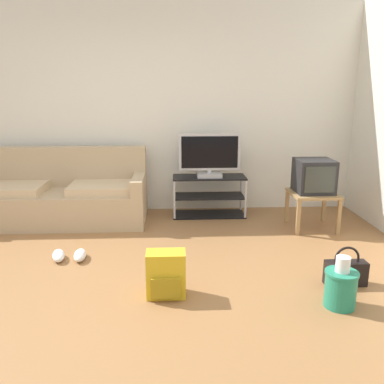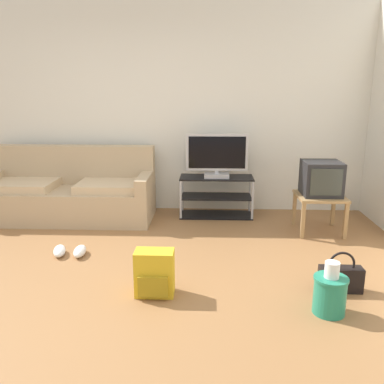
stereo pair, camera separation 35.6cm
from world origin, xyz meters
The scene contains 11 objects.
ground_plane centered at (0.00, 0.00, -0.01)m, with size 9.00×9.80×0.02m, color olive.
wall_back centered at (0.00, 2.45, 1.35)m, with size 9.00×0.10×2.70m, color silver.
couch centered at (-0.83, 1.93, 0.33)m, with size 2.10×0.82×0.90m.
tv_stand centered at (1.04, 2.08, 0.26)m, with size 0.94×0.38×0.52m.
flat_tv centered at (1.04, 2.06, 0.79)m, with size 0.77×0.22×0.55m.
side_table centered at (2.22, 1.52, 0.37)m, with size 0.53×0.53×0.44m.
crt_tv centered at (2.22, 1.54, 0.63)m, with size 0.42×0.41×0.39m.
backpack centered at (0.51, -0.04, 0.18)m, with size 0.31×0.25×0.37m.
handbag centered at (2.02, 0.08, 0.12)m, with size 0.35×0.12×0.35m.
cleaning_bucket centered at (1.83, -0.27, 0.17)m, with size 0.25×0.25×0.41m.
sneakers_pair centered at (-0.45, 0.71, 0.04)m, with size 0.37×0.28×0.09m.
Camera 1 is at (0.57, -3.01, 1.62)m, focal length 37.99 mm.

